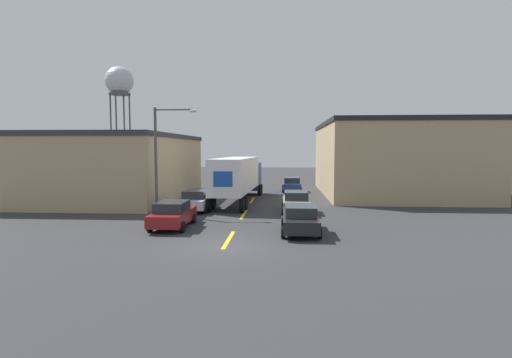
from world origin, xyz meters
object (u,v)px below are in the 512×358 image
(parked_car_right_far, at_px, (292,184))
(parked_car_right_near, at_px, (300,219))
(parked_car_left_far, at_px, (196,200))
(parked_car_left_near, at_px, (173,214))
(street_lamp, at_px, (161,151))
(semi_truck, at_px, (239,175))
(water_tower, at_px, (119,83))
(parked_car_right_mid, at_px, (296,201))

(parked_car_right_far, height_order, parked_car_right_near, same)
(parked_car_left_far, bearing_deg, parked_car_right_near, -45.42)
(parked_car_left_far, relative_size, parked_car_left_near, 1.00)
(parked_car_left_far, relative_size, street_lamp, 0.59)
(semi_truck, bearing_deg, street_lamp, -121.77)
(parked_car_left_far, height_order, water_tower, water_tower)
(semi_truck, bearing_deg, parked_car_right_mid, -45.73)
(parked_car_right_far, xyz_separation_m, water_tower, (-30.73, 28.87, 15.75))
(parked_car_right_mid, relative_size, street_lamp, 0.59)
(semi_truck, xyz_separation_m, parked_car_right_far, (4.75, 8.68, -1.52))
(semi_truck, height_order, street_lamp, street_lamp)
(parked_car_left_near, relative_size, parked_car_right_near, 1.00)
(parked_car_right_mid, distance_m, parked_car_right_near, 7.15)
(parked_car_right_far, bearing_deg, water_tower, 136.79)
(parked_car_right_near, bearing_deg, street_lamp, 148.08)
(parked_car_right_mid, distance_m, parked_car_left_near, 9.54)
(street_lamp, bearing_deg, parked_car_left_far, 37.15)
(semi_truck, xyz_separation_m, parked_car_left_far, (-2.61, -5.13, -1.52))
(parked_car_left_near, relative_size, street_lamp, 0.59)
(parked_car_left_far, distance_m, parked_car_right_far, 15.65)
(parked_car_right_mid, relative_size, parked_car_right_near, 1.00)
(semi_truck, relative_size, parked_car_right_near, 3.14)
(semi_truck, height_order, parked_car_right_near, semi_truck)
(semi_truck, relative_size, water_tower, 0.71)
(semi_truck, bearing_deg, parked_car_left_far, -113.74)
(street_lamp, bearing_deg, parked_car_left_near, -66.50)
(parked_car_right_far, bearing_deg, parked_car_left_near, -110.01)
(parked_car_right_far, bearing_deg, parked_car_left_far, -118.04)
(parked_car_right_mid, xyz_separation_m, parked_car_left_near, (-7.36, -6.07, 0.00))
(parked_car_left_near, bearing_deg, water_tower, 115.47)
(parked_car_right_near, bearing_deg, semi_truck, 110.65)
(semi_truck, xyz_separation_m, parked_car_right_mid, (4.75, -5.45, -1.52))
(parked_car_right_far, bearing_deg, semi_truck, -118.67)
(parked_car_right_near, bearing_deg, parked_car_left_far, 134.58)
(parked_car_left_near, height_order, street_lamp, street_lamp)
(parked_car_left_far, relative_size, parked_car_right_far, 1.00)
(parked_car_right_near, bearing_deg, parked_car_left_near, 171.65)
(parked_car_right_mid, distance_m, street_lamp, 10.20)
(parked_car_right_near, bearing_deg, water_tower, 121.50)
(parked_car_right_mid, xyz_separation_m, parked_car_right_near, (0.00, -7.15, 0.00))
(parked_car_right_mid, height_order, parked_car_left_near, same)
(parked_car_left_near, distance_m, water_tower, 56.59)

